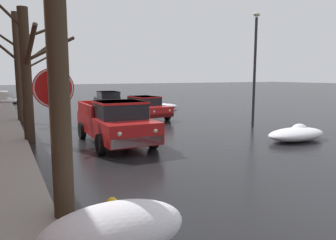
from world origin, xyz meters
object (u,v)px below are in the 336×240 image
(stop_sign_at_corner, at_px, (54,102))
(street_lamp_post, at_px, (255,64))
(sedan_red_parked_kerbside_close, at_px, (145,107))
(bare_tree_at_the_corner, at_px, (54,31))
(pickup_truck_red_approaching_near_lane, at_px, (115,122))
(fire_hydrant, at_px, (112,217))
(bare_tree_second_along_sidewalk, at_px, (28,72))
(bare_tree_mid_block, at_px, (18,64))
(sedan_black_parked_kerbside_mid, at_px, (109,100))

(stop_sign_at_corner, relative_size, street_lamp_post, 0.48)
(sedan_red_parked_kerbside_close, bearing_deg, bare_tree_at_the_corner, -119.61)
(street_lamp_post, bearing_deg, pickup_truck_red_approaching_near_lane, -173.68)
(pickup_truck_red_approaching_near_lane, bearing_deg, fire_hydrant, -108.63)
(bare_tree_second_along_sidewalk, relative_size, bare_tree_mid_block, 0.91)
(bare_tree_at_the_corner, height_order, pickup_truck_red_approaching_near_lane, bare_tree_at_the_corner)
(pickup_truck_red_approaching_near_lane, bearing_deg, stop_sign_at_corner, -118.19)
(bare_tree_at_the_corner, height_order, bare_tree_second_along_sidewalk, bare_tree_at_the_corner)
(bare_tree_second_along_sidewalk, xyz_separation_m, bare_tree_mid_block, (-0.02, 6.52, 0.52))
(sedan_red_parked_kerbside_close, relative_size, street_lamp_post, 0.68)
(bare_tree_second_along_sidewalk, bearing_deg, sedan_black_parked_kerbside_mid, 59.32)
(fire_hydrant, xyz_separation_m, street_lamp_post, (10.37, 8.02, 2.96))
(bare_tree_mid_block, bearing_deg, stop_sign_at_corner, -90.21)
(pickup_truck_red_approaching_near_lane, relative_size, sedan_black_parked_kerbside_mid, 1.19)
(fire_hydrant, relative_size, stop_sign_at_corner, 0.25)
(bare_tree_mid_block, relative_size, fire_hydrant, 8.86)
(bare_tree_at_the_corner, bearing_deg, sedan_red_parked_kerbside_close, 60.39)
(bare_tree_mid_block, distance_m, pickup_truck_red_approaching_near_lane, 9.29)
(bare_tree_mid_block, bearing_deg, sedan_red_parked_kerbside_close, -17.45)
(bare_tree_second_along_sidewalk, height_order, bare_tree_mid_block, bare_tree_mid_block)
(bare_tree_at_the_corner, xyz_separation_m, stop_sign_at_corner, (0.02, 0.52, -1.26))
(sedan_black_parked_kerbside_mid, relative_size, fire_hydrant, 6.24)
(bare_tree_second_along_sidewalk, bearing_deg, sedan_red_parked_kerbside_close, 31.84)
(bare_tree_at_the_corner, relative_size, fire_hydrant, 10.49)
(bare_tree_mid_block, distance_m, street_lamp_post, 13.30)
(sedan_black_parked_kerbside_mid, bearing_deg, bare_tree_second_along_sidewalk, -120.68)
(bare_tree_at_the_corner, xyz_separation_m, fire_hydrant, (0.66, -0.95, -3.12))
(bare_tree_second_along_sidewalk, distance_m, bare_tree_mid_block, 6.54)
(stop_sign_at_corner, height_order, street_lamp_post, street_lamp_post)
(pickup_truck_red_approaching_near_lane, relative_size, stop_sign_at_corner, 1.85)
(bare_tree_mid_block, relative_size, sedan_red_parked_kerbside_close, 1.56)
(pickup_truck_red_approaching_near_lane, bearing_deg, sedan_red_parked_kerbside_close, 57.32)
(bare_tree_second_along_sidewalk, relative_size, stop_sign_at_corner, 1.99)
(bare_tree_at_the_corner, xyz_separation_m, street_lamp_post, (11.03, 7.08, -0.15))
(bare_tree_mid_block, height_order, stop_sign_at_corner, bare_tree_mid_block)
(bare_tree_mid_block, xyz_separation_m, fire_hydrant, (0.58, -15.57, -3.03))
(bare_tree_at_the_corner, bearing_deg, bare_tree_second_along_sidewalk, 89.30)
(bare_tree_at_the_corner, distance_m, stop_sign_at_corner, 1.36)
(bare_tree_second_along_sidewalk, bearing_deg, bare_tree_mid_block, 90.20)
(sedan_red_parked_kerbside_close, bearing_deg, stop_sign_at_corner, -120.59)
(sedan_black_parked_kerbside_mid, bearing_deg, bare_tree_mid_block, -144.34)
(bare_tree_at_the_corner, bearing_deg, pickup_truck_red_approaching_near_lane, 63.68)
(sedan_red_parked_kerbside_close, bearing_deg, bare_tree_second_along_sidewalk, -148.16)
(pickup_truck_red_approaching_near_lane, xyz_separation_m, sedan_black_parked_kerbside_mid, (3.79, 13.30, -0.13))
(bare_tree_mid_block, relative_size, stop_sign_at_corner, 2.20)
(pickup_truck_red_approaching_near_lane, relative_size, sedan_red_parked_kerbside_close, 1.31)
(stop_sign_at_corner, bearing_deg, sedan_red_parked_kerbside_close, 59.41)
(bare_tree_at_the_corner, xyz_separation_m, sedan_black_parked_kerbside_mid, (6.85, 19.49, -2.72))
(bare_tree_second_along_sidewalk, height_order, stop_sign_at_corner, bare_tree_second_along_sidewalk)
(sedan_black_parked_kerbside_mid, bearing_deg, stop_sign_at_corner, -109.80)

